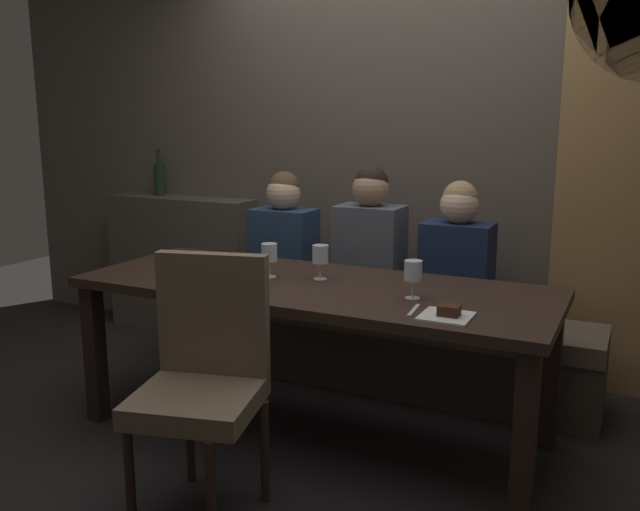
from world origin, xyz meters
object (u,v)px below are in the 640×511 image
Objects in this scene: wine_glass_center_back at (413,272)px; wine_glass_near_left at (269,254)px; dessert_plate at (447,314)px; fork_on_table at (414,310)px; dining_table at (313,301)px; diner_bearded at (370,241)px; wine_glass_end_left at (320,255)px; diner_far_end at (457,254)px; banquette_bench at (368,343)px; wine_bottle_dark_red at (160,178)px; chair_near_side at (204,368)px; diner_redhead at (284,238)px.

wine_glass_center_back is 0.74m from wine_glass_near_left.
dessert_plate is 0.15m from fork_on_table.
dining_table is 11.58× the size of dessert_plate.
diner_bearded reaches higher than wine_glass_end_left.
diner_far_end reaches higher than wine_glass_center_back.
wine_bottle_dark_red reaches higher than banquette_bench.
fork_on_table is (0.08, -0.96, -0.05)m from diner_far_end.
wine_glass_center_back is 0.52m from wine_glass_end_left.
dessert_plate is at bearing -20.86° from dining_table.
diner_far_end is at bearing 52.98° from wine_glass_end_left.
diner_redhead is (-0.45, 1.43, 0.24)m from chair_near_side.
diner_bearded reaches higher than fork_on_table.
diner_redhead is 4.49× the size of wine_glass_near_left.
diner_bearded is (0.01, 0.68, 0.17)m from dining_table.
fork_on_table is at bearing 166.88° from dessert_plate.
wine_glass_end_left is at bearing 16.53° from wine_glass_near_left.
dessert_plate reaches higher than fork_on_table.
wine_glass_center_back reaches higher than dining_table.
dessert_plate is at bearing -53.90° from banquette_bench.
fork_on_table is (0.06, -0.17, -0.11)m from wine_glass_center_back.
dining_table is at bearing 159.14° from dessert_plate.
diner_far_end is (0.48, 0.04, -0.03)m from diner_bearded.
diner_bearded is 4.81× the size of wine_glass_end_left.
dining_table is at bearing -1.86° from wine_glass_near_left.
wine_glass_end_left is at bearing 146.10° from fork_on_table.
diner_far_end is (1.03, 0.02, -0.01)m from diner_redhead.
dining_table is 2.24× the size of chair_near_side.
diner_redhead is at bearing 142.10° from dessert_plate.
dessert_plate is at bearing -77.39° from diner_far_end.
diner_redhead is at bearing -178.92° from diner_far_end.
wine_bottle_dark_red is at bearing 153.39° from wine_glass_center_back.
diner_redhead reaches higher than banquette_bench.
wine_bottle_dark_red is 1.99× the size of wine_glass_center_back.
diner_far_end is 0.96m from fork_on_table.
banquette_bench is 15.24× the size of wine_glass_near_left.
wine_glass_end_left reaches higher than banquette_bench.
chair_near_side is 5.98× the size of wine_glass_end_left.
fork_on_table is at bearing -16.95° from wine_glass_near_left.
wine_glass_center_back is at bearing -5.35° from wine_glass_near_left.
fork_on_table is at bearing -29.38° from wine_bottle_dark_red.
dining_table is at bearing -90.00° from banquette_bench.
wine_glass_near_left is at bearing 174.65° from wine_glass_center_back.
fork_on_table is at bearing -58.96° from banquette_bench.
fork_on_table is (0.66, 0.49, 0.18)m from chair_near_side.
diner_far_end is at bearing 91.10° from wine_glass_center_back.
wine_glass_near_left is (-0.24, -0.67, 0.03)m from diner_bearded.
diner_redhead reaches higher than diner_far_end.
diner_bearded is (0.55, -0.02, 0.03)m from diner_redhead.
diner_bearded is at bearing 116.17° from fork_on_table.
wine_glass_end_left is 0.66m from fork_on_table.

